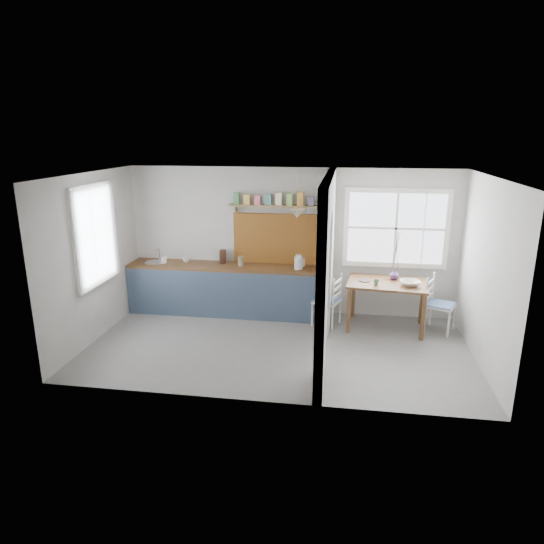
# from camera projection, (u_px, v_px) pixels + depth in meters

# --- Properties ---
(floor) EXTENTS (5.80, 3.20, 0.01)m
(floor) POSITION_uv_depth(u_px,v_px,m) (278.00, 346.00, 7.45)
(floor) COLOR gray
(floor) RESTS_ON ground
(ceiling) EXTENTS (5.80, 3.20, 0.01)m
(ceiling) POSITION_uv_depth(u_px,v_px,m) (279.00, 175.00, 6.73)
(ceiling) COLOR silver
(ceiling) RESTS_ON walls
(walls) EXTENTS (5.81, 3.21, 2.60)m
(walls) POSITION_uv_depth(u_px,v_px,m) (278.00, 265.00, 7.09)
(walls) COLOR silver
(walls) RESTS_ON floor
(partition) EXTENTS (0.12, 3.20, 2.60)m
(partition) POSITION_uv_depth(u_px,v_px,m) (327.00, 256.00, 7.00)
(partition) COLOR silver
(partition) RESTS_ON floor
(kitchen_window) EXTENTS (0.10, 1.16, 1.50)m
(kitchen_window) POSITION_uv_depth(u_px,v_px,m) (93.00, 236.00, 7.41)
(kitchen_window) COLOR white
(kitchen_window) RESTS_ON walls
(nook_window) EXTENTS (1.76, 0.10, 1.30)m
(nook_window) POSITION_uv_depth(u_px,v_px,m) (396.00, 228.00, 8.23)
(nook_window) COLOR white
(nook_window) RESTS_ON walls
(counter) EXTENTS (3.50, 0.60, 0.90)m
(counter) POSITION_uv_depth(u_px,v_px,m) (227.00, 288.00, 8.75)
(counter) COLOR brown
(counter) RESTS_ON floor
(sink) EXTENTS (0.40, 0.40, 0.02)m
(sink) POSITION_uv_depth(u_px,v_px,m) (156.00, 263.00, 8.80)
(sink) COLOR silver
(sink) RESTS_ON counter
(backsplash) EXTENTS (1.65, 0.03, 0.90)m
(backsplash) POSITION_uv_depth(u_px,v_px,m) (279.00, 239.00, 8.60)
(backsplash) COLOR brown
(backsplash) RESTS_ON walls
(shelf) EXTENTS (1.75, 0.20, 0.21)m
(shelf) POSITION_uv_depth(u_px,v_px,m) (279.00, 202.00, 8.34)
(shelf) COLOR #846B4E
(shelf) RESTS_ON walls
(pendant_lamp) EXTENTS (0.26, 0.26, 0.16)m
(pendant_lamp) POSITION_uv_depth(u_px,v_px,m) (297.00, 214.00, 8.00)
(pendant_lamp) COLOR beige
(pendant_lamp) RESTS_ON ceiling
(utensil_rail) EXTENTS (0.02, 0.50, 0.02)m
(utensil_rail) POSITION_uv_depth(u_px,v_px,m) (324.00, 243.00, 7.82)
(utensil_rail) COLOR silver
(utensil_rail) RESTS_ON partition
(dining_table) EXTENTS (1.37, 0.99, 0.80)m
(dining_table) POSITION_uv_depth(u_px,v_px,m) (386.00, 305.00, 8.06)
(dining_table) COLOR brown
(dining_table) RESTS_ON floor
(chair_left) EXTENTS (0.51, 0.51, 0.89)m
(chair_left) POSITION_uv_depth(u_px,v_px,m) (327.00, 300.00, 8.19)
(chair_left) COLOR white
(chair_left) RESTS_ON floor
(chair_right) EXTENTS (0.56, 0.56, 0.93)m
(chair_right) POSITION_uv_depth(u_px,v_px,m) (441.00, 304.00, 7.92)
(chair_right) COLOR white
(chair_right) RESTS_ON floor
(kettle) EXTENTS (0.24, 0.21, 0.25)m
(kettle) POSITION_uv_depth(u_px,v_px,m) (299.00, 262.00, 8.35)
(kettle) COLOR silver
(kettle) RESTS_ON counter
(mug_a) EXTENTS (0.13, 0.13, 0.11)m
(mug_a) POSITION_uv_depth(u_px,v_px,m) (164.00, 260.00, 8.72)
(mug_a) COLOR white
(mug_a) RESTS_ON counter
(mug_b) EXTENTS (0.14, 0.14, 0.09)m
(mug_b) POSITION_uv_depth(u_px,v_px,m) (186.00, 260.00, 8.80)
(mug_b) COLOR white
(mug_b) RESTS_ON counter
(knife_block) EXTENTS (0.13, 0.16, 0.24)m
(knife_block) POSITION_uv_depth(u_px,v_px,m) (223.00, 257.00, 8.73)
(knife_block) COLOR black
(knife_block) RESTS_ON counter
(jar) EXTENTS (0.13, 0.13, 0.17)m
(jar) POSITION_uv_depth(u_px,v_px,m) (241.00, 261.00, 8.54)
(jar) COLOR gray
(jar) RESTS_ON counter
(towel_magenta) EXTENTS (0.02, 0.03, 0.60)m
(towel_magenta) POSITION_uv_depth(u_px,v_px,m) (320.00, 310.00, 8.21)
(towel_magenta) COLOR #BB0F61
(towel_magenta) RESTS_ON counter
(towel_orange) EXTENTS (0.02, 0.03, 0.48)m
(towel_orange) POSITION_uv_depth(u_px,v_px,m) (320.00, 312.00, 8.19)
(towel_orange) COLOR #BB5108
(towel_orange) RESTS_ON counter
(bowl) EXTENTS (0.38, 0.38, 0.08)m
(bowl) POSITION_uv_depth(u_px,v_px,m) (410.00, 283.00, 7.78)
(bowl) COLOR white
(bowl) RESTS_ON dining_table
(table_cup) EXTENTS (0.09, 0.09, 0.08)m
(table_cup) POSITION_uv_depth(u_px,v_px,m) (376.00, 282.00, 7.82)
(table_cup) COLOR #4A794E
(table_cup) RESTS_ON dining_table
(plate) EXTENTS (0.18, 0.18, 0.01)m
(plate) POSITION_uv_depth(u_px,v_px,m) (364.00, 281.00, 8.01)
(plate) COLOR #2B2929
(plate) RESTS_ON dining_table
(vase) EXTENTS (0.18, 0.18, 0.17)m
(vase) POSITION_uv_depth(u_px,v_px,m) (394.00, 274.00, 8.10)
(vase) COLOR #5C3772
(vase) RESTS_ON dining_table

